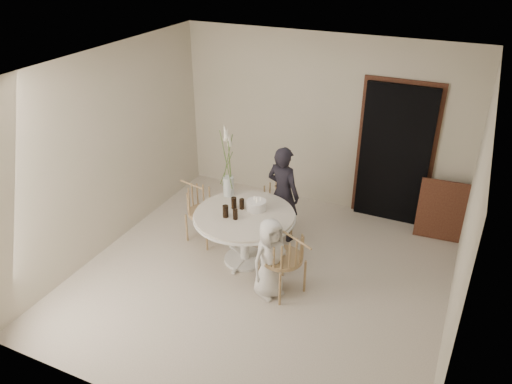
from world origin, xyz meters
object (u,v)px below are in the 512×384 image
at_px(chair_far, 278,201).
at_px(chair_right, 289,256).
at_px(girl, 283,194).
at_px(boy, 270,258).
at_px(chair_left, 199,204).
at_px(flower_vase, 228,171).
at_px(table, 245,221).
at_px(birthday_cake, 256,205).

distance_m(chair_far, chair_right, 1.39).
height_order(girl, boy, girl).
bearing_deg(chair_far, chair_right, -57.22).
relative_size(chair_left, flower_vase, 0.81).
bearing_deg(chair_right, flower_vase, -96.54).
bearing_deg(boy, girl, 44.33).
bearing_deg(table, chair_left, 163.38).
height_order(table, chair_far, chair_far).
bearing_deg(boy, birthday_cake, 65.17).
bearing_deg(boy, chair_left, 91.09).
bearing_deg(flower_vase, chair_right, -33.26).
xyz_separation_m(chair_right, flower_vase, (-1.20, 0.79, 0.52)).
distance_m(chair_far, flower_vase, 0.90).
xyz_separation_m(chair_right, boy, (-0.21, -0.07, -0.05)).
bearing_deg(flower_vase, table, -41.05).
bearing_deg(birthday_cake, chair_right, -40.40).
bearing_deg(girl, boy, 119.84).
relative_size(chair_far, boy, 0.80).
xyz_separation_m(girl, flower_vase, (-0.65, -0.39, 0.39)).
bearing_deg(chair_right, chair_left, -85.89).
distance_m(girl, flower_vase, 0.85).
relative_size(chair_left, boy, 0.80).
bearing_deg(chair_far, flower_vase, -136.80).
bearing_deg(chair_left, birthday_cake, -82.47).
bearing_deg(chair_left, table, -93.70).
distance_m(chair_far, boy, 1.37).
distance_m(chair_far, girl, 0.19).
bearing_deg(flower_vase, girl, 31.21).
relative_size(chair_far, chair_right, 0.95).
bearing_deg(flower_vase, boy, -40.84).
distance_m(chair_right, birthday_cake, 0.94).
bearing_deg(flower_vase, birthday_cake, -21.29).
xyz_separation_m(table, boy, (0.58, -0.50, -0.09)).
xyz_separation_m(chair_left, birthday_cake, (0.94, -0.09, 0.25)).
relative_size(girl, birthday_cake, 5.43).
bearing_deg(flower_vase, chair_far, 38.25).
bearing_deg(flower_vase, chair_left, -165.56).
xyz_separation_m(chair_left, girl, (1.07, 0.50, 0.16)).
bearing_deg(chair_far, boy, -66.38).
bearing_deg(table, chair_far, 80.02).
distance_m(chair_left, flower_vase, 0.71).
bearing_deg(birthday_cake, chair_far, 85.78).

